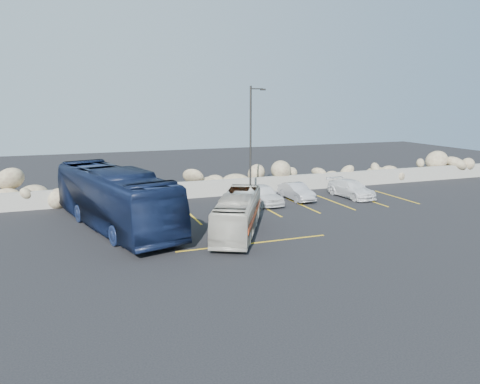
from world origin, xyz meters
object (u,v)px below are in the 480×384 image
object	(u,v)px
lamppost	(251,140)
car_a	(264,194)
tour_coach	(114,198)
car_b	(296,192)
vintage_bus	(238,214)
car_c	(351,189)

from	to	relation	value
lamppost	car_a	world-z (taller)	lamppost
tour_coach	car_b	size ratio (longest dim) A/B	3.36
vintage_bus	car_c	xyz separation A→B (m)	(11.09, 5.98, -0.45)
tour_coach	car_b	bearing A→B (deg)	-1.84
vintage_bus	tour_coach	world-z (taller)	tour_coach
lamppost	car_a	distance (m)	3.84
lamppost	car_b	xyz separation A→B (m)	(3.19, -0.78, -3.70)
vintage_bus	car_b	bearing A→B (deg)	71.06
lamppost	car_c	distance (m)	8.37
car_c	car_b	bearing A→B (deg)	166.91
lamppost	tour_coach	size ratio (longest dim) A/B	0.66
car_a	lamppost	bearing A→B (deg)	107.84
vintage_bus	car_c	distance (m)	12.60
car_b	vintage_bus	bearing A→B (deg)	-138.04
car_a	car_c	world-z (taller)	car_a
tour_coach	car_c	world-z (taller)	tour_coach
vintage_bus	tour_coach	distance (m)	7.01
tour_coach	car_b	distance (m)	13.36
tour_coach	car_b	xyz separation A→B (m)	(12.94, 3.11, -1.10)
car_a	tour_coach	bearing A→B (deg)	-168.02
vintage_bus	car_a	size ratio (longest dim) A/B	1.95
car_b	tour_coach	bearing A→B (deg)	-168.20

